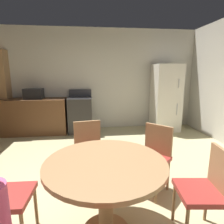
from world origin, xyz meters
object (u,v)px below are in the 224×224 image
object	(u,v)px
refrigerator	(166,98)
dining_table	(106,178)
chair_west	(0,192)
chair_east	(207,187)
chair_north	(89,148)
microwave	(34,94)
chair_northeast	(154,154)
oven_range	(80,114)

from	to	relation	value
refrigerator	dining_table	xyz separation A→B (m)	(-1.89, -3.26, -0.28)
dining_table	chair_west	bearing A→B (deg)	177.86
dining_table	chair_east	distance (m)	0.95
chair_north	dining_table	bearing A→B (deg)	-0.00
refrigerator	microwave	bearing A→B (deg)	179.16
chair_west	chair_northeast	xyz separation A→B (m)	(1.63, 0.61, 0.00)
dining_table	refrigerator	bearing A→B (deg)	59.91
microwave	chair_north	world-z (taller)	microwave
dining_table	oven_range	bearing A→B (deg)	96.84
chair_northeast	chair_east	distance (m)	0.80
chair_west	dining_table	bearing A→B (deg)	-0.00
dining_table	chair_east	bearing A→B (deg)	-6.64
oven_range	chair_west	world-z (taller)	oven_range
microwave	chair_east	world-z (taller)	microwave
microwave	dining_table	distance (m)	3.67
chair_east	oven_range	bearing A→B (deg)	-62.05
refrigerator	chair_west	bearing A→B (deg)	-131.30
dining_table	chair_east	world-z (taller)	chair_east
chair_northeast	dining_table	bearing A→B (deg)	0.00
dining_table	chair_northeast	world-z (taller)	chair_northeast
oven_range	microwave	distance (m)	1.26
refrigerator	chair_west	xyz separation A→B (m)	(-2.83, -3.22, -0.38)
chair_northeast	chair_north	size ratio (longest dim) A/B	1.00
oven_range	refrigerator	xyz separation A→B (m)	(2.28, -0.05, 0.41)
chair_west	chair_northeast	distance (m)	1.74
microwave	dining_table	world-z (taller)	microwave
microwave	chair_northeast	distance (m)	3.50
oven_range	chair_north	distance (m)	2.39
microwave	refrigerator	bearing A→B (deg)	-0.84
oven_range	chair_northeast	distance (m)	2.87
chair_north	chair_northeast	bearing A→B (deg)	61.91
chair_west	chair_north	size ratio (longest dim) A/B	1.00
oven_range	refrigerator	bearing A→B (deg)	-1.35
microwave	chair_northeast	world-z (taller)	microwave
chair_north	chair_east	xyz separation A→B (m)	(1.10, -1.04, 0.00)
oven_range	chair_east	xyz separation A→B (m)	(1.33, -3.42, 0.03)
microwave	chair_northeast	xyz separation A→B (m)	(2.21, -2.66, -0.53)
refrigerator	chair_northeast	world-z (taller)	refrigerator
microwave	chair_east	bearing A→B (deg)	-54.18
oven_range	dining_table	xyz separation A→B (m)	(0.40, -3.31, 0.13)
chair_west	chair_east	xyz separation A→B (m)	(1.88, -0.14, 0.00)
microwave	chair_east	xyz separation A→B (m)	(2.47, -3.42, -0.53)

